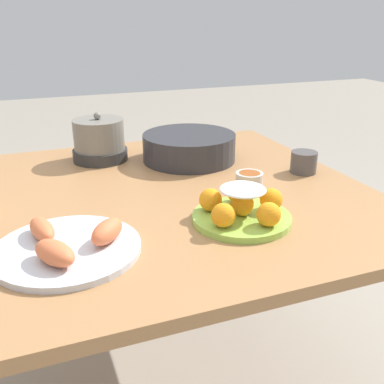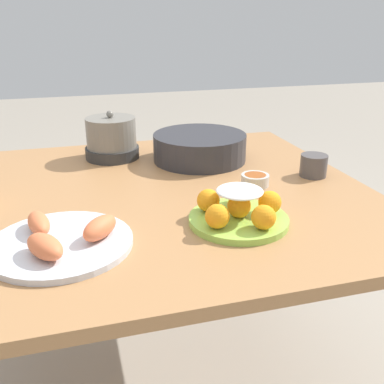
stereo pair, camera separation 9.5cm
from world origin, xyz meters
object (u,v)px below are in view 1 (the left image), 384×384
at_px(cake_plate, 242,208).
at_px(serving_bowl, 189,146).
at_px(dining_table, 150,223).
at_px(seafood_platter, 68,246).
at_px(warming_pot, 99,141).
at_px(sauce_bowl, 249,178).
at_px(cup_near, 303,162).

bearing_deg(cake_plate, serving_bowl, 84.02).
relative_size(dining_table, seafood_platter, 3.95).
relative_size(serving_bowl, seafood_platter, 1.01).
bearing_deg(warming_pot, seafood_platter, -106.24).
bearing_deg(dining_table, serving_bowl, 49.35).
distance_m(sauce_bowl, seafood_platter, 0.59).
distance_m(serving_bowl, seafood_platter, 0.68).
xyz_separation_m(sauce_bowl, seafood_platter, (-0.54, -0.23, -0.00)).
height_order(serving_bowl, sauce_bowl, serving_bowl).
relative_size(dining_table, warming_pot, 6.66).
distance_m(cake_plate, sauce_bowl, 0.26).
bearing_deg(cake_plate, warming_pot, 110.78).
relative_size(serving_bowl, warming_pot, 1.70).
height_order(cake_plate, seafood_platter, cake_plate).
xyz_separation_m(cake_plate, sauce_bowl, (0.14, 0.22, -0.02)).
height_order(cake_plate, warming_pot, warming_pot).
distance_m(seafood_platter, warming_pot, 0.64).
relative_size(sauce_bowl, warming_pot, 0.44).
bearing_deg(seafood_platter, sauce_bowl, 22.89).
xyz_separation_m(sauce_bowl, warming_pot, (-0.36, 0.38, 0.05)).
distance_m(serving_bowl, sauce_bowl, 0.29).
bearing_deg(cup_near, dining_table, -179.72).
height_order(sauce_bowl, cup_near, cup_near).
height_order(dining_table, seafood_platter, seafood_platter).
height_order(seafood_platter, cup_near, cup_near).
distance_m(serving_bowl, cup_near, 0.38).
relative_size(sauce_bowl, cup_near, 0.99).
relative_size(cake_plate, serving_bowl, 0.76).
bearing_deg(seafood_platter, warming_pot, 73.76).
height_order(dining_table, cake_plate, cake_plate).
height_order(cup_near, warming_pot, warming_pot).
distance_m(sauce_bowl, cup_near, 0.20).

